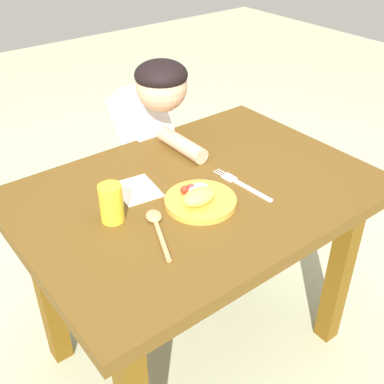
{
  "coord_description": "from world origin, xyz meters",
  "views": [
    {
      "loc": [
        -0.73,
        -0.91,
        1.45
      ],
      "look_at": [
        -0.04,
        -0.03,
        0.71
      ],
      "focal_mm": 44.44,
      "sensor_mm": 36.0,
      "label": 1
    }
  ],
  "objects": [
    {
      "name": "drinking_cup",
      "position": [
        -0.27,
        0.02,
        0.75
      ],
      "size": [
        0.06,
        0.06,
        0.11
      ],
      "primitive_type": "cylinder",
      "color": "gold",
      "rests_on": "dining_table"
    },
    {
      "name": "person",
      "position": [
        0.1,
        0.43,
        0.55
      ],
      "size": [
        0.17,
        0.5,
        0.97
      ],
      "rotation": [
        0.0,
        0.0,
        3.14
      ],
      "color": "#4E505A",
      "rests_on": "ground_plane"
    },
    {
      "name": "fork",
      "position": [
        0.11,
        -0.07,
        0.7
      ],
      "size": [
        0.03,
        0.23,
        0.01
      ],
      "rotation": [
        0.0,
        0.0,
        1.63
      ],
      "color": "silver",
      "rests_on": "dining_table"
    },
    {
      "name": "ground_plane",
      "position": [
        0.0,
        0.0,
        0.0
      ],
      "size": [
        8.0,
        8.0,
        0.0
      ],
      "primitive_type": "plane",
      "color": "#ACAF8D"
    },
    {
      "name": "napkin",
      "position": [
        -0.15,
        0.1,
        0.69
      ],
      "size": [
        0.13,
        0.15,
        0.0
      ],
      "primitive_type": "cube",
      "rotation": [
        0.0,
        0.0,
        -0.14
      ],
      "color": "white",
      "rests_on": "dining_table"
    },
    {
      "name": "dining_table",
      "position": [
        0.0,
        0.0,
        0.59
      ],
      "size": [
        1.04,
        0.74,
        0.69
      ],
      "color": "brown",
      "rests_on": "ground_plane"
    },
    {
      "name": "plate",
      "position": [
        -0.05,
        -0.07,
        0.71
      ],
      "size": [
        0.2,
        0.2,
        0.06
      ],
      "color": "gold",
      "rests_on": "dining_table"
    },
    {
      "name": "spoon",
      "position": [
        -0.2,
        -0.08,
        0.7
      ],
      "size": [
        0.11,
        0.21,
        0.02
      ],
      "rotation": [
        0.0,
        0.0,
        1.18
      ],
      "color": "tan",
      "rests_on": "dining_table"
    }
  ]
}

